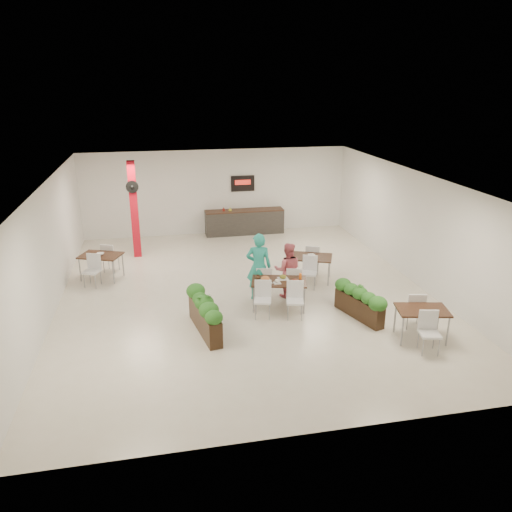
# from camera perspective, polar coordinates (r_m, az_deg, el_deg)

# --- Properties ---
(ground) EXTENTS (12.00, 12.00, 0.00)m
(ground) POSITION_cam_1_polar(r_m,az_deg,el_deg) (13.96, -1.20, -4.24)
(ground) COLOR beige
(ground) RESTS_ON ground
(room_shell) EXTENTS (10.10, 12.10, 3.22)m
(room_shell) POSITION_cam_1_polar(r_m,az_deg,el_deg) (13.29, -1.26, 3.71)
(room_shell) COLOR white
(room_shell) RESTS_ON ground
(red_column) EXTENTS (0.40, 0.41, 3.20)m
(red_column) POSITION_cam_1_polar(r_m,az_deg,el_deg) (16.86, -13.75, 5.28)
(red_column) COLOR red
(red_column) RESTS_ON ground
(service_counter) EXTENTS (3.00, 0.64, 2.20)m
(service_counter) POSITION_cam_1_polar(r_m,az_deg,el_deg) (19.22, -1.33, 4.00)
(service_counter) COLOR #2B2826
(service_counter) RESTS_ON ground
(main_table) EXTENTS (1.58, 1.87, 0.92)m
(main_table) POSITION_cam_1_polar(r_m,az_deg,el_deg) (12.87, 2.60, -3.30)
(main_table) COLOR black
(main_table) RESTS_ON ground
(diner_man) EXTENTS (0.76, 0.59, 1.85)m
(diner_man) POSITION_cam_1_polar(r_m,az_deg,el_deg) (13.27, 0.31, -1.22)
(diner_man) COLOR teal
(diner_man) RESTS_ON ground
(diner_woman) EXTENTS (0.86, 0.74, 1.53)m
(diner_woman) POSITION_cam_1_polar(r_m,az_deg,el_deg) (13.51, 3.63, -1.61)
(diner_woman) COLOR #E16471
(diner_woman) RESTS_ON ground
(planter_left) EXTENTS (0.66, 1.91, 1.01)m
(planter_left) POSITION_cam_1_polar(r_m,az_deg,el_deg) (11.75, -5.90, -6.38)
(planter_left) COLOR black
(planter_left) RESTS_ON ground
(planter_right) EXTENTS (0.80, 1.63, 0.88)m
(planter_right) POSITION_cam_1_polar(r_m,az_deg,el_deg) (12.64, 11.73, -4.94)
(planter_right) COLOR black
(planter_right) RESTS_ON ground
(side_table_a) EXTENTS (1.37, 1.66, 0.92)m
(side_table_a) POSITION_cam_1_polar(r_m,az_deg,el_deg) (15.44, -17.30, -0.29)
(side_table_a) COLOR black
(side_table_a) RESTS_ON ground
(side_table_b) EXTENTS (1.41, 1.66, 0.92)m
(side_table_b) POSITION_cam_1_polar(r_m,az_deg,el_deg) (14.70, 6.32, -0.48)
(side_table_b) COLOR black
(side_table_b) RESTS_ON ground
(side_table_c) EXTENTS (1.26, 1.67, 0.92)m
(side_table_c) POSITION_cam_1_polar(r_m,az_deg,el_deg) (11.93, 18.44, -6.36)
(side_table_c) COLOR black
(side_table_c) RESTS_ON ground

